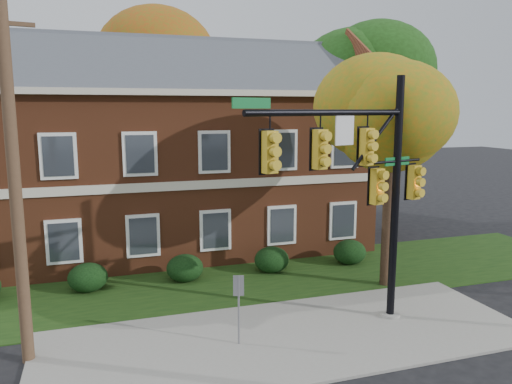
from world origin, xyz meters
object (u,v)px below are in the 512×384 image
object	(u,v)px
hedge_right	(272,260)
sign_post	(239,299)
apartment_building	(163,142)
hedge_center	(185,268)
tree_far_rear	(166,70)
traffic_signal	(364,175)
utility_pole	(15,185)
hedge_left	(88,278)
hedge_far_right	(350,252)
tree_near_right	(400,104)
tree_right_rear	(371,78)

from	to	relation	value
hedge_right	sign_post	size ratio (longest dim) A/B	0.69
apartment_building	hedge_center	size ratio (longest dim) A/B	13.43
hedge_right	tree_far_rear	world-z (taller)	tree_far_rear
hedge_center	traffic_signal	distance (m)	8.20
traffic_signal	sign_post	size ratio (longest dim) A/B	3.65
utility_pole	sign_post	size ratio (longest dim) A/B	4.50
tree_far_rear	hedge_left	bearing A→B (deg)	-110.29
hedge_far_right	tree_near_right	bearing A→B (deg)	-85.48
hedge_right	tree_far_rear	xyz separation A→B (m)	(-2.16, 13.09, 8.32)
hedge_right	utility_pole	world-z (taller)	utility_pole
sign_post	hedge_left	bearing A→B (deg)	138.70
hedge_left	tree_far_rear	xyz separation A→B (m)	(4.84, 13.09, 8.32)
tree_right_rear	utility_pole	xyz separation A→B (m)	(-16.25, -10.93, -3.46)
hedge_center	tree_far_rear	world-z (taller)	tree_far_rear
apartment_building	hedge_center	world-z (taller)	apartment_building
apartment_building	tree_near_right	xyz separation A→B (m)	(7.22, -8.09, 1.68)
sign_post	tree_near_right	bearing A→B (deg)	36.73
apartment_building	hedge_right	xyz separation A→B (m)	(3.50, -5.25, -4.46)
apartment_building	hedge_far_right	size ratio (longest dim) A/B	13.43
tree_right_rear	hedge_center	bearing A→B (deg)	-151.63
tree_far_rear	utility_pole	bearing A→B (deg)	-109.32
tree_near_right	traffic_signal	xyz separation A→B (m)	(-2.99, -2.87, -2.04)
tree_near_right	hedge_right	bearing A→B (deg)	142.72
apartment_building	tree_far_rear	world-z (taller)	tree_far_rear
tree_right_rear	utility_pole	size ratio (longest dim) A/B	1.16
tree_near_right	hedge_left	bearing A→B (deg)	165.19
hedge_left	hedge_far_right	world-z (taller)	same
apartment_building	tree_far_rear	distance (m)	8.84
apartment_building	tree_right_rear	xyz separation A→B (m)	(11.31, 0.86, 3.13)
traffic_signal	utility_pole	distance (m)	9.21
apartment_building	utility_pole	world-z (taller)	apartment_building
hedge_left	hedge_right	bearing A→B (deg)	0.00
hedge_left	tree_far_rear	bearing A→B (deg)	69.71
tree_near_right	tree_right_rear	bearing A→B (deg)	65.42
hedge_left	tree_near_right	world-z (taller)	tree_near_right
hedge_center	tree_right_rear	size ratio (longest dim) A/B	0.13
tree_far_rear	traffic_signal	bearing A→B (deg)	-81.27
traffic_signal	tree_right_rear	bearing A→B (deg)	44.45
hedge_left	hedge_far_right	size ratio (longest dim) A/B	1.00
traffic_signal	utility_pole	xyz separation A→B (m)	(-9.17, 0.88, 0.03)
tree_far_rear	sign_post	size ratio (longest dim) A/B	5.64
hedge_left	hedge_far_right	distance (m)	10.50
hedge_right	tree_right_rear	distance (m)	12.50
tree_far_rear	sign_post	xyz separation A→B (m)	(-0.84, -18.79, -7.46)
apartment_building	tree_far_rear	xyz separation A→B (m)	(1.34, 7.84, 3.86)
hedge_right	tree_near_right	distance (m)	7.72
apartment_building	hedge_center	distance (m)	6.89
apartment_building	hedge_right	world-z (taller)	apartment_building
tree_far_rear	apartment_building	bearing A→B (deg)	-99.71
hedge_left	hedge_right	world-z (taller)	same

